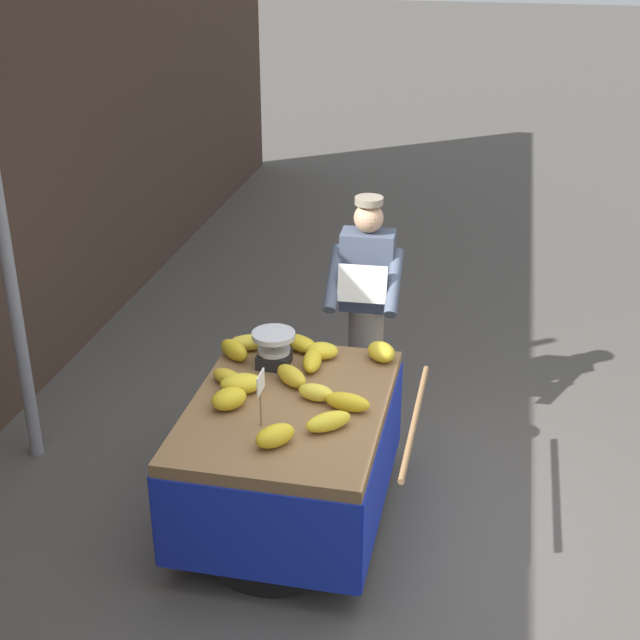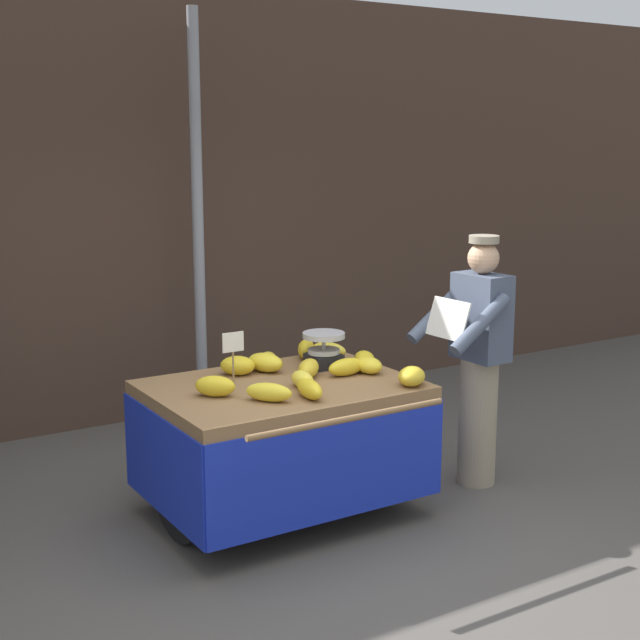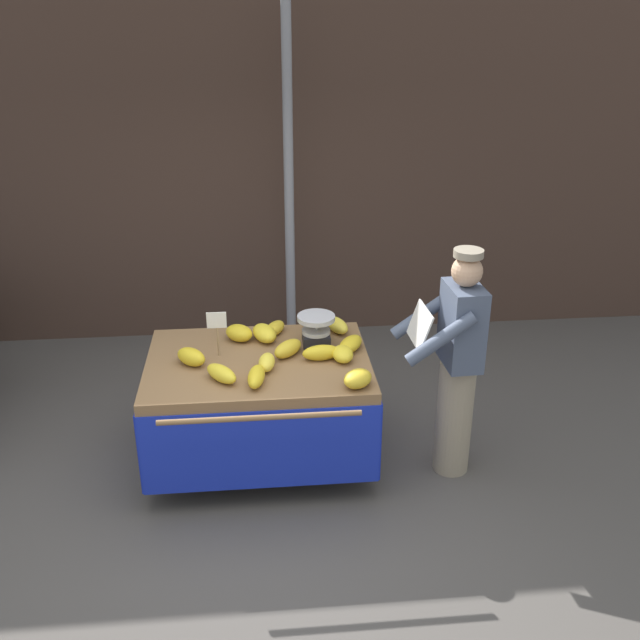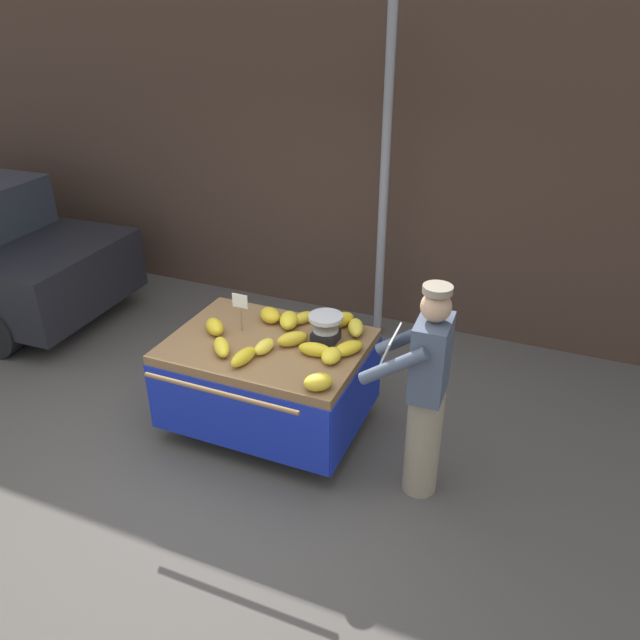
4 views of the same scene
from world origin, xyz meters
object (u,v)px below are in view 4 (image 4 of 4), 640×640
at_px(banana_cart, 268,365).
at_px(banana_bunch_10, 289,320).
at_px(banana_bunch_5, 318,382).
at_px(banana_bunch_0, 315,350).
at_px(banana_bunch_2, 243,357).
at_px(banana_bunch_4, 264,347).
at_px(banana_bunch_9, 341,320).
at_px(banana_bunch_8, 270,315).
at_px(banana_bunch_3, 348,348).
at_px(price_sign, 240,304).
at_px(street_pole, 384,188).
at_px(banana_bunch_6, 222,347).
at_px(banana_bunch_7, 215,327).
at_px(weighing_scale, 326,328).
at_px(banana_bunch_12, 331,356).
at_px(vendor_person, 425,393).
at_px(banana_bunch_11, 356,328).
at_px(banana_bunch_1, 303,318).
at_px(banana_bunch_13, 293,339).

bearing_deg(banana_cart, banana_bunch_10, 79.69).
bearing_deg(banana_cart, banana_bunch_5, -35.18).
xyz_separation_m(banana_bunch_0, banana_bunch_2, (-0.47, -0.32, 0.00)).
xyz_separation_m(banana_bunch_4, banana_bunch_9, (0.41, 0.63, 0.01)).
bearing_deg(banana_bunch_8, banana_bunch_5, -45.16).
xyz_separation_m(banana_bunch_3, banana_bunch_5, (-0.03, -0.54, 0.01)).
bearing_deg(price_sign, banana_bunch_2, -59.41).
distance_m(street_pole, banana_bunch_0, 2.13).
bearing_deg(banana_bunch_6, banana_bunch_4, 24.19).
relative_size(banana_bunch_3, banana_bunch_7, 1.15).
height_order(banana_bunch_4, banana_bunch_9, banana_bunch_9).
bearing_deg(banana_bunch_3, weighing_scale, 153.14).
distance_m(street_pole, banana_bunch_9, 1.65).
distance_m(banana_bunch_12, vendor_person, 0.80).
bearing_deg(banana_bunch_0, banana_bunch_11, 70.32).
height_order(price_sign, banana_bunch_12, price_sign).
distance_m(banana_bunch_4, banana_bunch_10, 0.46).
bearing_deg(banana_bunch_4, banana_bunch_6, -155.81).
xyz_separation_m(weighing_scale, banana_bunch_1, (-0.30, 0.22, -0.07)).
bearing_deg(banana_bunch_5, street_pole, 97.29).
relative_size(banana_bunch_9, banana_bunch_13, 0.94).
distance_m(banana_bunch_6, banana_bunch_12, 0.88).
distance_m(banana_bunch_0, banana_bunch_11, 0.50).
distance_m(banana_cart, banana_bunch_12, 0.67).
xyz_separation_m(banana_bunch_7, banana_bunch_11, (1.08, 0.46, -0.01)).
xyz_separation_m(banana_bunch_6, banana_bunch_7, (-0.22, 0.26, 0.01)).
height_order(banana_bunch_3, banana_bunch_10, banana_bunch_10).
distance_m(banana_bunch_7, banana_bunch_10, 0.63).
relative_size(banana_bunch_2, banana_bunch_4, 1.25).
xyz_separation_m(banana_bunch_2, banana_bunch_7, (-0.45, 0.32, 0.01)).
relative_size(street_pole, banana_bunch_13, 12.59).
height_order(banana_bunch_0, banana_bunch_2, same).
relative_size(banana_bunch_5, vendor_person, 0.13).
bearing_deg(banana_bunch_12, banana_bunch_4, -171.93).
xyz_separation_m(banana_bunch_2, banana_bunch_13, (0.23, 0.40, 0.00)).
relative_size(banana_bunch_0, banana_bunch_7, 1.13).
xyz_separation_m(banana_cart, price_sign, (-0.28, 0.09, 0.47)).
bearing_deg(banana_bunch_0, banana_bunch_5, -64.09).
bearing_deg(banana_bunch_9, banana_bunch_4, -122.73).
relative_size(price_sign, vendor_person, 0.20).
height_order(banana_bunch_0, banana_bunch_8, banana_bunch_8).
xyz_separation_m(price_sign, banana_bunch_9, (0.75, 0.39, -0.18)).
distance_m(street_pole, banana_cart, 2.23).
distance_m(weighing_scale, banana_bunch_1, 0.38).
bearing_deg(banana_bunch_12, banana_bunch_0, 167.89).
height_order(weighing_scale, banana_bunch_1, weighing_scale).
bearing_deg(banana_bunch_1, banana_cart, -108.14).
bearing_deg(banana_bunch_13, banana_bunch_11, 43.97).
distance_m(street_pole, banana_bunch_1, 1.72).
xyz_separation_m(banana_bunch_5, banana_bunch_8, (-0.79, 0.79, 0.00)).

